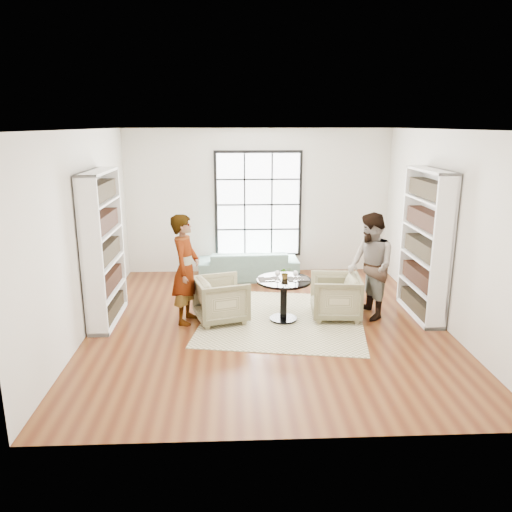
{
  "coord_description": "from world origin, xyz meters",
  "views": [
    {
      "loc": [
        -0.52,
        -7.37,
        3.08
      ],
      "look_at": [
        -0.16,
        0.4,
        1.01
      ],
      "focal_mm": 35.0,
      "sensor_mm": 36.0,
      "label": 1
    }
  ],
  "objects_px": {
    "wine_glass_left": "(278,274)",
    "wine_glass_right": "(296,274)",
    "pedestal_table": "(284,291)",
    "person_left": "(186,269)",
    "armchair_right": "(335,297)",
    "armchair_left": "(221,300)",
    "flower_centerpiece": "(285,273)",
    "person_right": "(371,266)",
    "sofa": "(248,264)"
  },
  "relations": [
    {
      "from": "person_left",
      "to": "wine_glass_left",
      "type": "bearing_deg",
      "value": -84.57
    },
    {
      "from": "person_right",
      "to": "sofa",
      "type": "bearing_deg",
      "value": -149.86
    },
    {
      "from": "sofa",
      "to": "wine_glass_left",
      "type": "height_order",
      "value": "wine_glass_left"
    },
    {
      "from": "sofa",
      "to": "person_left",
      "type": "height_order",
      "value": "person_left"
    },
    {
      "from": "armchair_left",
      "to": "person_left",
      "type": "relative_size",
      "value": 0.45
    },
    {
      "from": "armchair_right",
      "to": "person_right",
      "type": "bearing_deg",
      "value": 94.97
    },
    {
      "from": "person_left",
      "to": "person_right",
      "type": "bearing_deg",
      "value": -77.49
    },
    {
      "from": "pedestal_table",
      "to": "wine_glass_left",
      "type": "xyz_separation_m",
      "value": [
        -0.11,
        -0.12,
        0.32
      ]
    },
    {
      "from": "sofa",
      "to": "armchair_left",
      "type": "xyz_separation_m",
      "value": [
        -0.51,
        -2.27,
        0.07
      ]
    },
    {
      "from": "armchair_left",
      "to": "pedestal_table",
      "type": "bearing_deg",
      "value": -108.21
    },
    {
      "from": "person_left",
      "to": "flower_centerpiece",
      "type": "distance_m",
      "value": 1.57
    },
    {
      "from": "armchair_right",
      "to": "person_right",
      "type": "height_order",
      "value": "person_right"
    },
    {
      "from": "armchair_right",
      "to": "sofa",
      "type": "bearing_deg",
      "value": -143.71
    },
    {
      "from": "sofa",
      "to": "armchair_right",
      "type": "relative_size",
      "value": 2.55
    },
    {
      "from": "pedestal_table",
      "to": "wine_glass_right",
      "type": "xyz_separation_m",
      "value": [
        0.17,
        -0.13,
        0.32
      ]
    },
    {
      "from": "wine_glass_right",
      "to": "flower_centerpiece",
      "type": "height_order",
      "value": "flower_centerpiece"
    },
    {
      "from": "armchair_right",
      "to": "wine_glass_left",
      "type": "relative_size",
      "value": 4.25
    },
    {
      "from": "pedestal_table",
      "to": "armchair_right",
      "type": "height_order",
      "value": "armchair_right"
    },
    {
      "from": "person_right",
      "to": "wine_glass_right",
      "type": "bearing_deg",
      "value": -90.58
    },
    {
      "from": "sofa",
      "to": "person_right",
      "type": "bearing_deg",
      "value": 128.45
    },
    {
      "from": "sofa",
      "to": "armchair_left",
      "type": "bearing_deg",
      "value": 75.31
    },
    {
      "from": "wine_glass_left",
      "to": "wine_glass_right",
      "type": "height_order",
      "value": "wine_glass_left"
    },
    {
      "from": "sofa",
      "to": "wine_glass_right",
      "type": "height_order",
      "value": "wine_glass_right"
    },
    {
      "from": "person_left",
      "to": "armchair_right",
      "type": "bearing_deg",
      "value": -77.24
    },
    {
      "from": "armchair_right",
      "to": "person_left",
      "type": "xyz_separation_m",
      "value": [
        -2.4,
        -0.06,
        0.51
      ]
    },
    {
      "from": "armchair_left",
      "to": "wine_glass_left",
      "type": "xyz_separation_m",
      "value": [
        0.89,
        -0.15,
        0.47
      ]
    },
    {
      "from": "armchair_left",
      "to": "flower_centerpiece",
      "type": "height_order",
      "value": "flower_centerpiece"
    },
    {
      "from": "armchair_left",
      "to": "person_right",
      "type": "height_order",
      "value": "person_right"
    },
    {
      "from": "pedestal_table",
      "to": "armchair_right",
      "type": "xyz_separation_m",
      "value": [
        0.85,
        0.08,
        -0.15
      ]
    },
    {
      "from": "sofa",
      "to": "armchair_left",
      "type": "distance_m",
      "value": 2.33
    },
    {
      "from": "person_left",
      "to": "person_right",
      "type": "xyz_separation_m",
      "value": [
        2.95,
        0.06,
        -0.01
      ]
    },
    {
      "from": "wine_glass_right",
      "to": "wine_glass_left",
      "type": "bearing_deg",
      "value": 178.3
    },
    {
      "from": "wine_glass_left",
      "to": "person_left",
      "type": "bearing_deg",
      "value": 174.01
    },
    {
      "from": "pedestal_table",
      "to": "person_right",
      "type": "distance_m",
      "value": 1.45
    },
    {
      "from": "armchair_right",
      "to": "armchair_left",
      "type": "bearing_deg",
      "value": -83.29
    },
    {
      "from": "sofa",
      "to": "flower_centerpiece",
      "type": "relative_size",
      "value": 10.43
    },
    {
      "from": "pedestal_table",
      "to": "armchair_left",
      "type": "bearing_deg",
      "value": 178.36
    },
    {
      "from": "person_right",
      "to": "person_left",
      "type": "bearing_deg",
      "value": -99.36
    },
    {
      "from": "armchair_right",
      "to": "person_left",
      "type": "distance_m",
      "value": 2.46
    },
    {
      "from": "armchair_left",
      "to": "flower_centerpiece",
      "type": "xyz_separation_m",
      "value": [
        1.02,
        0.0,
        0.43
      ]
    },
    {
      "from": "armchair_right",
      "to": "wine_glass_right",
      "type": "xyz_separation_m",
      "value": [
        -0.69,
        -0.22,
        0.46
      ]
    },
    {
      "from": "armchair_right",
      "to": "flower_centerpiece",
      "type": "xyz_separation_m",
      "value": [
        -0.83,
        -0.06,
        0.43
      ]
    },
    {
      "from": "pedestal_table",
      "to": "person_left",
      "type": "xyz_separation_m",
      "value": [
        -1.55,
        0.03,
        0.37
      ]
    },
    {
      "from": "sofa",
      "to": "person_right",
      "type": "xyz_separation_m",
      "value": [
        1.9,
        -2.21,
        0.57
      ]
    },
    {
      "from": "wine_glass_right",
      "to": "armchair_right",
      "type": "bearing_deg",
      "value": 17.41
    },
    {
      "from": "armchair_left",
      "to": "person_left",
      "type": "xyz_separation_m",
      "value": [
        -0.55,
        -0.0,
        0.51
      ]
    },
    {
      "from": "armchair_right",
      "to": "wine_glass_right",
      "type": "bearing_deg",
      "value": -67.61
    },
    {
      "from": "sofa",
      "to": "wine_glass_left",
      "type": "xyz_separation_m",
      "value": [
        0.38,
        -2.42,
        0.53
      ]
    },
    {
      "from": "person_left",
      "to": "wine_glass_left",
      "type": "distance_m",
      "value": 1.45
    },
    {
      "from": "wine_glass_left",
      "to": "flower_centerpiece",
      "type": "bearing_deg",
      "value": 48.32
    }
  ]
}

